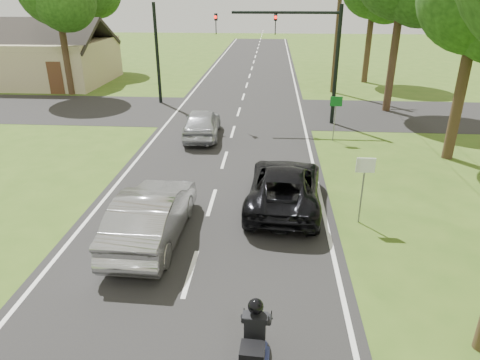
% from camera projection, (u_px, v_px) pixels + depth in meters
% --- Properties ---
extents(ground, '(140.00, 140.00, 0.00)m').
position_uv_depth(ground, '(190.00, 274.00, 10.78)').
color(ground, '#365618').
rests_on(ground, ground).
extents(road, '(8.00, 100.00, 0.01)m').
position_uv_depth(road, '(229.00, 145.00, 19.91)').
color(road, black).
rests_on(road, ground).
extents(cross_road, '(60.00, 7.00, 0.01)m').
position_uv_depth(cross_road, '(239.00, 112.00, 25.39)').
color(cross_road, black).
rests_on(cross_road, ground).
extents(motorcycle_rider, '(0.57, 2.02, 1.74)m').
position_uv_depth(motorcycle_rider, '(255.00, 350.00, 7.58)').
color(motorcycle_rider, black).
rests_on(motorcycle_rider, ground).
extents(dark_suv, '(2.62, 5.08, 1.37)m').
position_uv_depth(dark_suv, '(285.00, 186.00, 13.99)').
color(dark_suv, black).
rests_on(dark_suv, road).
extents(silver_sedan, '(1.73, 4.67, 1.53)m').
position_uv_depth(silver_sedan, '(152.00, 215.00, 12.01)').
color(silver_sedan, '#9E9EA2').
rests_on(silver_sedan, road).
extents(silver_suv, '(1.89, 4.20, 1.40)m').
position_uv_depth(silver_suv, '(202.00, 123.00, 20.69)').
color(silver_suv, '#B0B3B9').
rests_on(silver_suv, road).
extents(traffic_signal, '(6.38, 0.44, 6.00)m').
position_uv_depth(traffic_signal, '(301.00, 43.00, 21.67)').
color(traffic_signal, black).
rests_on(traffic_signal, ground).
extents(signal_pole_far, '(0.20, 0.20, 6.00)m').
position_uv_depth(signal_pole_far, '(157.00, 55.00, 26.36)').
color(signal_pole_far, black).
rests_on(signal_pole_far, ground).
extents(utility_pole_far, '(1.60, 0.28, 10.00)m').
position_uv_depth(utility_pole_far, '(338.00, 16.00, 28.41)').
color(utility_pole_far, '#4E3A23').
rests_on(utility_pole_far, ground).
extents(sign_white, '(0.55, 0.07, 2.12)m').
position_uv_depth(sign_white, '(364.00, 175.00, 12.54)').
color(sign_white, slate).
rests_on(sign_white, ground).
extents(sign_green, '(0.55, 0.07, 2.12)m').
position_uv_depth(sign_green, '(336.00, 108.00, 19.83)').
color(sign_green, slate).
rests_on(sign_green, ground).
extents(house, '(10.20, 8.00, 4.84)m').
position_uv_depth(house, '(41.00, 59.00, 33.07)').
color(house, tan).
rests_on(house, ground).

